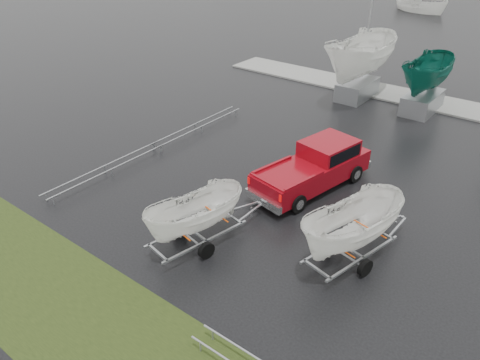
# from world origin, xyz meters

# --- Properties ---
(ground_plane) EXTENTS (120.00, 120.00, 0.00)m
(ground_plane) POSITION_xyz_m (0.00, 0.00, 0.00)
(ground_plane) COLOR black
(ground_plane) RESTS_ON ground
(dock) EXTENTS (30.00, 3.00, 0.12)m
(dock) POSITION_xyz_m (0.00, 13.00, 0.05)
(dock) COLOR gray
(dock) RESTS_ON ground
(pickup_truck) EXTENTS (2.99, 5.94, 1.89)m
(pickup_truck) POSITION_xyz_m (-1.18, -0.14, 0.98)
(pickup_truck) COLOR maroon
(pickup_truck) RESTS_ON ground
(trailer_hitched) EXTENTS (1.90, 3.76, 4.49)m
(trailer_hitched) POSITION_xyz_m (-2.42, -6.34, 2.45)
(trailer_hitched) COLOR #9A9DA2
(trailer_hitched) RESTS_ON ground
(trailer_parked) EXTENTS (2.09, 3.77, 5.09)m
(trailer_parked) POSITION_xyz_m (2.24, -3.85, 2.76)
(trailer_parked) COLOR #9A9DA2
(trailer_parked) RESTS_ON ground
(keelboat_0) EXTENTS (2.83, 3.20, 11.01)m
(keelboat_0) POSITION_xyz_m (-4.57, 11.00, 4.50)
(keelboat_0) COLOR #9A9DA2
(keelboat_0) RESTS_ON ground
(keelboat_1) EXTENTS (2.14, 3.20, 6.80)m
(keelboat_1) POSITION_xyz_m (-0.55, 11.20, 3.36)
(keelboat_1) COLOR #9A9DA2
(keelboat_1) RESTS_ON ground
(mast_rack_0) EXTENTS (0.56, 6.50, 0.06)m
(mast_rack_0) POSITION_xyz_m (-9.00, 1.00, 0.35)
(mast_rack_0) COLOR #9A9DA2
(mast_rack_0) RESTS_ON ground
(mast_rack_1) EXTENTS (0.56, 6.50, 0.06)m
(mast_rack_1) POSITION_xyz_m (-9.00, -5.00, 0.35)
(mast_rack_1) COLOR #9A9DA2
(mast_rack_1) RESTS_ON ground
(moored_boat_0) EXTENTS (3.04, 2.99, 11.30)m
(moored_boat_0) POSITION_xyz_m (-11.45, 42.21, 0.00)
(moored_boat_0) COLOR white
(moored_boat_0) RESTS_ON ground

